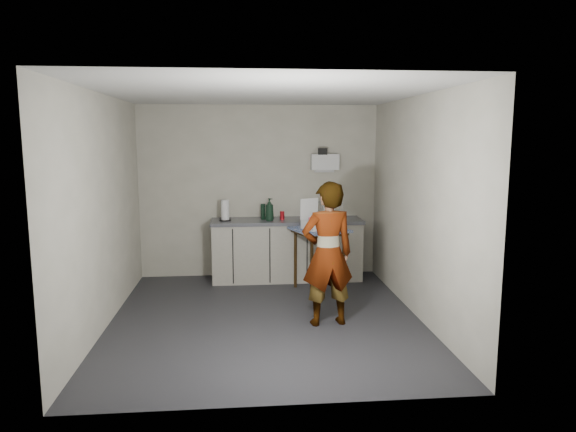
{
  "coord_description": "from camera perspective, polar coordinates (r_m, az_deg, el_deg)",
  "views": [
    {
      "loc": [
        -0.27,
        -5.8,
        2.11
      ],
      "look_at": [
        0.3,
        0.45,
        1.15
      ],
      "focal_mm": 32.0,
      "sensor_mm": 36.0,
      "label": 1
    }
  ],
  "objects": [
    {
      "name": "wall_shelf",
      "position": [
        7.83,
        4.11,
        6.0
      ],
      "size": [
        0.42,
        0.18,
        0.37
      ],
      "color": "white",
      "rests_on": "ground"
    },
    {
      "name": "dish_rack",
      "position": [
        7.64,
        4.63,
        0.06
      ],
      "size": [
        0.37,
        0.28,
        0.26
      ],
      "color": "silver",
      "rests_on": "kitchen_counter"
    },
    {
      "name": "dark_bottle",
      "position": [
        7.62,
        -2.8,
        0.49
      ],
      "size": [
        0.07,
        0.07,
        0.23
      ],
      "primitive_type": "cylinder",
      "color": "black",
      "rests_on": "kitchen_counter"
    },
    {
      "name": "side_table",
      "position": [
        7.11,
        3.51,
        -2.29
      ],
      "size": [
        0.86,
        0.86,
        0.87
      ],
      "rotation": [
        0.0,
        0.0,
        0.35
      ],
      "color": "#3B260D",
      "rests_on": "ground"
    },
    {
      "name": "wall_right",
      "position": [
        6.2,
        14.19,
        0.92
      ],
      "size": [
        0.02,
        4.0,
        2.6
      ],
      "primitive_type": "cube",
      "color": "#BDB9A4",
      "rests_on": "ground"
    },
    {
      "name": "wall_back",
      "position": [
        7.83,
        -3.25,
        2.73
      ],
      "size": [
        3.6,
        0.02,
        2.6
      ],
      "primitive_type": "cube",
      "color": "#BDB9A4",
      "rests_on": "ground"
    },
    {
      "name": "paper_towel",
      "position": [
        7.54,
        -7.0,
        0.57
      ],
      "size": [
        0.17,
        0.17,
        0.31
      ],
      "color": "black",
      "rests_on": "kitchen_counter"
    },
    {
      "name": "wall_left",
      "position": [
        6.05,
        -19.76,
        0.48
      ],
      "size": [
        0.02,
        4.0,
        2.6
      ],
      "primitive_type": "cube",
      "color": "#BDB9A4",
      "rests_on": "ground"
    },
    {
      "name": "soap_bottle",
      "position": [
        7.48,
        -2.07,
        0.73
      ],
      "size": [
        0.18,
        0.18,
        0.33
      ],
      "primitive_type": "imported",
      "rotation": [
        0.0,
        0.0,
        0.66
      ],
      "color": "black",
      "rests_on": "kitchen_counter"
    },
    {
      "name": "standing_man",
      "position": [
        5.79,
        4.42,
        -4.22
      ],
      "size": [
        0.65,
        0.47,
        1.64
      ],
      "primitive_type": "imported",
      "rotation": [
        0.0,
        0.0,
        3.28
      ],
      "color": "#B2A593",
      "rests_on": "ground"
    },
    {
      "name": "ceiling",
      "position": [
        5.82,
        -2.65,
        13.46
      ],
      "size": [
        3.6,
        4.0,
        0.01
      ],
      "primitive_type": "cube",
      "color": "white",
      "rests_on": "wall_back"
    },
    {
      "name": "ground",
      "position": [
        6.17,
        -2.48,
        -11.31
      ],
      "size": [
        4.0,
        4.0,
        0.0
      ],
      "primitive_type": "plane",
      "color": "#29292F",
      "rests_on": "ground"
    },
    {
      "name": "soda_can",
      "position": [
        7.6,
        -0.65,
        0.07
      ],
      "size": [
        0.07,
        0.07,
        0.12
      ],
      "primitive_type": "cylinder",
      "color": "red",
      "rests_on": "kitchen_counter"
    },
    {
      "name": "kitchen_counter",
      "position": [
        7.71,
        -0.14,
        -3.93
      ],
      "size": [
        2.24,
        0.62,
        0.91
      ],
      "color": "black",
      "rests_on": "ground"
    },
    {
      "name": "bakery_box",
      "position": [
        7.04,
        2.95,
        -0.71
      ],
      "size": [
        0.39,
        0.4,
        0.41
      ],
      "rotation": [
        0.0,
        0.0,
        0.46
      ],
      "color": "white",
      "rests_on": "side_table"
    }
  ]
}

